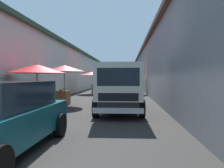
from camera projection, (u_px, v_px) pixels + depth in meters
The scene contains 11 objects.
ground at pixel (102, 100), 14.91m from camera, with size 90.00×90.00×0.00m, color #33302D.
building_left_whitewash at pixel (20, 69), 17.58m from camera, with size 49.80×7.50×4.50m.
building_right_concrete at pixel (196, 66), 16.59m from camera, with size 49.80×7.50×4.79m.
fruit_stall_near_right at pixel (37, 74), 9.28m from camera, with size 2.49×2.49×2.18m.
fruit_stall_far_right at pixel (93, 76), 20.50m from camera, with size 2.64×2.64×2.16m.
fruit_stall_mid_lane at pixel (130, 76), 19.91m from camera, with size 2.73×2.73×2.11m.
fruit_stall_near_left at pixel (64, 73), 12.07m from camera, with size 2.45×2.45×2.30m.
delivery_truck at pixel (119, 90), 8.90m from camera, with size 4.95×2.03×2.08m.
vendor_by_crates at pixel (129, 88), 13.74m from camera, with size 0.29×0.61×1.53m.
vendor_in_shade at pixel (130, 86), 16.70m from camera, with size 0.22×0.64×1.59m.
plastic_stool at pixel (52, 112), 7.51m from camera, with size 0.30×0.30×0.43m.
Camera 1 is at (-1.29, -1.72, 1.54)m, focal length 34.78 mm.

